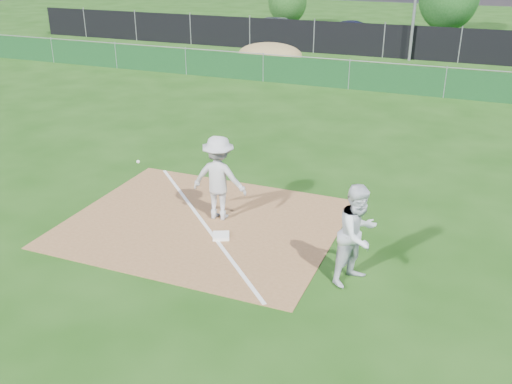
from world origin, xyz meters
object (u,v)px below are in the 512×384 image
first_base (221,236)px  tree_left (287,1)px  play_at_first (219,178)px  car_right (463,39)px  car_left (281,28)px  car_mid (353,33)px  runner (358,234)px

first_base → tree_left: (-9.94, 32.91, 1.72)m
play_at_first → car_right: play_at_first is taller
car_left → car_mid: bearing=-103.5°
car_left → car_right: size_ratio=1.08×
play_at_first → car_left: bearing=106.7°
first_base → play_at_first: (-0.45, 0.89, 0.95)m
runner → car_mid: 27.79m
runner → tree_left: size_ratio=0.57×
first_base → car_mid: (-3.30, 26.49, 0.61)m
car_mid → car_left: bearing=103.3°
car_mid → tree_left: bearing=57.9°
first_base → tree_left: tree_left is taller
car_left → car_mid: car_left is taller
first_base → car_left: 27.60m
first_base → play_at_first: bearing=116.8°
first_base → car_right: 27.16m
car_left → tree_left: bearing=1.1°
first_base → car_mid: car_mid is taller
first_base → runner: bearing=-10.4°
car_left → car_right: bearing=-101.8°
play_at_first → tree_left: 33.40m
tree_left → car_mid: bearing=-44.0°
first_base → runner: size_ratio=0.18×
runner → car_left: size_ratio=0.45×
car_left → car_right: (11.29, 0.58, -0.16)m
runner → tree_left: 35.91m
first_base → car_left: car_left is taller
first_base → car_right: (3.21, 26.96, 0.54)m
car_right → tree_left: bearing=66.1°
runner → car_mid: (-6.36, 27.05, -0.31)m
play_at_first → car_left: play_at_first is taller
first_base → car_right: car_right is taller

